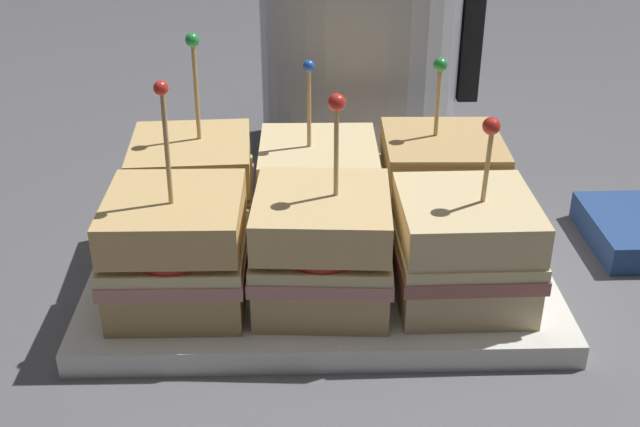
{
  "coord_description": "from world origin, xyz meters",
  "views": [
    {
      "loc": [
        -0.01,
        -0.52,
        0.34
      ],
      "look_at": [
        0.0,
        0.0,
        0.06
      ],
      "focal_mm": 45.0,
      "sensor_mm": 36.0,
      "label": 1
    }
  ],
  "objects_px": {
    "serving_platter": "(320,272)",
    "kettle_steel": "(360,39)",
    "sandwich_front_right": "(464,248)",
    "sandwich_front_left": "(177,250)",
    "sandwich_back_center": "(320,189)",
    "sandwich_back_left": "(194,189)",
    "sandwich_front_center": "(323,249)",
    "sandwich_back_right": "(440,185)"
  },
  "relations": [
    {
      "from": "serving_platter",
      "to": "kettle_steel",
      "type": "relative_size",
      "value": 1.31
    },
    {
      "from": "serving_platter",
      "to": "sandwich_front_right",
      "type": "bearing_deg",
      "value": -25.84
    },
    {
      "from": "sandwich_front_left",
      "to": "sandwich_front_right",
      "type": "height_order",
      "value": "sandwich_front_left"
    },
    {
      "from": "serving_platter",
      "to": "sandwich_back_center",
      "type": "relative_size",
      "value": 2.38
    },
    {
      "from": "sandwich_back_left",
      "to": "serving_platter",
      "type": "bearing_deg",
      "value": -25.86
    },
    {
      "from": "kettle_steel",
      "to": "serving_platter",
      "type": "bearing_deg",
      "value": -100.51
    },
    {
      "from": "sandwich_front_left",
      "to": "sandwich_front_center",
      "type": "distance_m",
      "value": 0.1
    },
    {
      "from": "sandwich_front_left",
      "to": "sandwich_back_left",
      "type": "xyz_separation_m",
      "value": [
        0.0,
        0.1,
        0.0
      ]
    },
    {
      "from": "sandwich_front_center",
      "to": "sandwich_back_left",
      "type": "height_order",
      "value": "sandwich_back_left"
    },
    {
      "from": "serving_platter",
      "to": "sandwich_front_left",
      "type": "xyz_separation_m",
      "value": [
        -0.1,
        -0.05,
        0.05
      ]
    },
    {
      "from": "serving_platter",
      "to": "sandwich_front_right",
      "type": "distance_m",
      "value": 0.12
    },
    {
      "from": "sandwich_front_center",
      "to": "sandwich_back_center",
      "type": "bearing_deg",
      "value": 89.53
    },
    {
      "from": "sandwich_front_center",
      "to": "kettle_steel",
      "type": "relative_size",
      "value": 0.58
    },
    {
      "from": "sandwich_back_center",
      "to": "sandwich_back_left",
      "type": "bearing_deg",
      "value": -179.33
    },
    {
      "from": "sandwich_back_left",
      "to": "kettle_steel",
      "type": "xyz_separation_m",
      "value": [
        0.15,
        0.21,
        0.06
      ]
    },
    {
      "from": "sandwich_front_right",
      "to": "sandwich_back_right",
      "type": "bearing_deg",
      "value": 90.45
    },
    {
      "from": "sandwich_back_left",
      "to": "sandwich_front_left",
      "type": "bearing_deg",
      "value": -90.3
    },
    {
      "from": "sandwich_back_left",
      "to": "sandwich_back_center",
      "type": "xyz_separation_m",
      "value": [
        0.1,
        0.0,
        -0.0
      ]
    },
    {
      "from": "sandwich_front_center",
      "to": "sandwich_back_right",
      "type": "relative_size",
      "value": 1.06
    },
    {
      "from": "serving_platter",
      "to": "kettle_steel",
      "type": "height_order",
      "value": "kettle_steel"
    },
    {
      "from": "sandwich_front_center",
      "to": "sandwich_front_right",
      "type": "relative_size",
      "value": 1.1
    },
    {
      "from": "sandwich_back_right",
      "to": "sandwich_front_center",
      "type": "bearing_deg",
      "value": -134.8
    },
    {
      "from": "sandwich_back_center",
      "to": "kettle_steel",
      "type": "bearing_deg",
      "value": 77.42
    },
    {
      "from": "sandwich_back_left",
      "to": "kettle_steel",
      "type": "height_order",
      "value": "kettle_steel"
    },
    {
      "from": "serving_platter",
      "to": "sandwich_front_center",
      "type": "distance_m",
      "value": 0.07
    },
    {
      "from": "sandwich_front_right",
      "to": "sandwich_back_right",
      "type": "relative_size",
      "value": 0.96
    },
    {
      "from": "sandwich_front_left",
      "to": "sandwich_back_right",
      "type": "xyz_separation_m",
      "value": [
        0.2,
        0.1,
        0.0
      ]
    },
    {
      "from": "sandwich_front_right",
      "to": "sandwich_front_center",
      "type": "bearing_deg",
      "value": -179.59
    },
    {
      "from": "sandwich_back_left",
      "to": "sandwich_front_center",
      "type": "bearing_deg",
      "value": -44.06
    },
    {
      "from": "sandwich_back_left",
      "to": "sandwich_front_right",
      "type": "bearing_deg",
      "value": -25.85
    },
    {
      "from": "sandwich_front_center",
      "to": "kettle_steel",
      "type": "bearing_deg",
      "value": 81.26
    },
    {
      "from": "sandwich_front_right",
      "to": "kettle_steel",
      "type": "xyz_separation_m",
      "value": [
        -0.05,
        0.3,
        0.06
      ]
    },
    {
      "from": "sandwich_front_right",
      "to": "sandwich_back_center",
      "type": "relative_size",
      "value": 0.95
    },
    {
      "from": "sandwich_back_left",
      "to": "sandwich_back_right",
      "type": "distance_m",
      "value": 0.2
    },
    {
      "from": "serving_platter",
      "to": "sandwich_back_right",
      "type": "bearing_deg",
      "value": 26.81
    },
    {
      "from": "sandwich_front_center",
      "to": "sandwich_back_center",
      "type": "relative_size",
      "value": 1.05
    },
    {
      "from": "sandwich_front_center",
      "to": "sandwich_back_center",
      "type": "distance_m",
      "value": 0.1
    },
    {
      "from": "sandwich_back_center",
      "to": "sandwich_back_right",
      "type": "distance_m",
      "value": 0.1
    },
    {
      "from": "kettle_steel",
      "to": "sandwich_front_right",
      "type": "bearing_deg",
      "value": -80.32
    },
    {
      "from": "serving_platter",
      "to": "sandwich_front_left",
      "type": "distance_m",
      "value": 0.12
    },
    {
      "from": "sandwich_front_right",
      "to": "serving_platter",
      "type": "bearing_deg",
      "value": 154.16
    },
    {
      "from": "sandwich_front_right",
      "to": "sandwich_back_center",
      "type": "bearing_deg",
      "value": 135.07
    }
  ]
}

